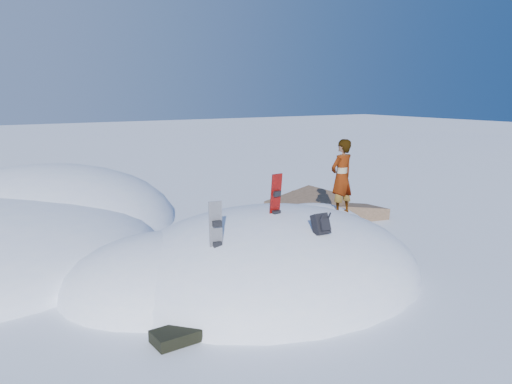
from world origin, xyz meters
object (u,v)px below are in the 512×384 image
snowboard_red (275,205)px  person (342,177)px  backpack (321,224)px  snowboard_dark (216,236)px

snowboard_red → person: bearing=7.8°
backpack → person: 2.78m
snowboard_dark → backpack: snowboard_dark is taller
snowboard_dark → backpack: (1.97, -0.63, 0.10)m
snowboard_red → snowboard_dark: snowboard_red is taller
snowboard_dark → backpack: bearing=-8.8°
snowboard_red → person: (2.33, 0.57, 0.32)m
snowboard_dark → person: person is taller
snowboard_red → person: size_ratio=0.75×
person → snowboard_red: bearing=5.4°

